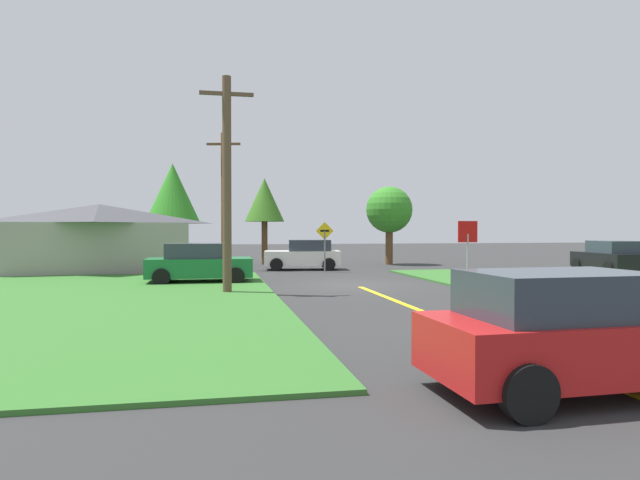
# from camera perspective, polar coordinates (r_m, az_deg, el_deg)

# --- Properties ---
(ground_plane) EXTENTS (120.00, 120.00, 0.00)m
(ground_plane) POSITION_cam_1_polar(r_m,az_deg,el_deg) (21.64, 3.53, -4.67)
(ground_plane) COLOR #2F2F2F
(grass_verge_right) EXTENTS (12.00, 20.00, 0.08)m
(grass_verge_right) POSITION_cam_1_polar(r_m,az_deg,el_deg) (22.56, 30.37, -4.48)
(grass_verge_right) COLOR #326B29
(grass_verge_right) RESTS_ON ground
(grass_verge_left) EXTENTS (12.00, 20.00, 0.08)m
(grass_verge_left) POSITION_cam_1_polar(r_m,az_deg,el_deg) (17.44, -24.47, -6.03)
(grass_verge_left) COLOR #326B29
(grass_verge_left) RESTS_ON ground
(lane_stripe_center) EXTENTS (0.20, 14.00, 0.01)m
(lane_stripe_center) POSITION_cam_1_polar(r_m,az_deg,el_deg) (14.10, 11.81, -7.77)
(lane_stripe_center) COLOR yellow
(lane_stripe_center) RESTS_ON ground
(stop_sign) EXTENTS (0.81, 0.09, 2.50)m
(stop_sign) POSITION_cam_1_polar(r_m,az_deg,el_deg) (21.47, 15.20, -0.00)
(stop_sign) COLOR #9EA0A8
(stop_sign) RESTS_ON ground
(car_behind_on_main_road) EXTENTS (4.20, 2.09, 1.62)m
(car_behind_on_main_road) POSITION_cam_1_polar(r_m,az_deg,el_deg) (8.10, 25.26, -8.74)
(car_behind_on_main_road) COLOR red
(car_behind_on_main_road) RESTS_ON ground
(car_on_crossroad) EXTENTS (2.23, 3.99, 1.62)m
(car_on_crossroad) POSITION_cam_1_polar(r_m,az_deg,el_deg) (30.67, 28.06, -1.59)
(car_on_crossroad) COLOR black
(car_on_crossroad) RESTS_ON ground
(parked_car_near_building) EXTENTS (4.17, 2.06, 1.62)m
(parked_car_near_building) POSITION_cam_1_polar(r_m,az_deg,el_deg) (22.57, -12.62, -2.41)
(parked_car_near_building) COLOR #196B33
(parked_car_near_building) RESTS_ON ground
(car_approaching_junction) EXTENTS (4.25, 2.45, 1.62)m
(car_approaching_junction) POSITION_cam_1_polar(r_m,az_deg,el_deg) (29.49, -1.68, -1.56)
(car_approaching_junction) COLOR white
(car_approaching_junction) RESTS_ON ground
(utility_pole_near) EXTENTS (1.80, 0.30, 7.31)m
(utility_pole_near) POSITION_cam_1_polar(r_m,az_deg,el_deg) (18.65, -9.72, 6.00)
(utility_pole_near) COLOR brown
(utility_pole_near) RESTS_ON ground
(utility_pole_mid) EXTENTS (1.77, 0.56, 7.29)m
(utility_pole_mid) POSITION_cam_1_polar(r_m,az_deg,el_deg) (29.38, -10.06, 4.22)
(utility_pole_mid) COLOR brown
(utility_pole_mid) RESTS_ON ground
(direction_sign) EXTENTS (0.90, 0.17, 2.56)m
(direction_sign) POSITION_cam_1_polar(r_m,az_deg,el_deg) (27.69, 0.50, -0.10)
(direction_sign) COLOR slate
(direction_sign) RESTS_ON ground
(oak_tree_left) EXTENTS (3.99, 3.99, 7.12)m
(oak_tree_left) POSITION_cam_1_polar(r_m,az_deg,el_deg) (42.26, -15.17, 4.77)
(oak_tree_left) COLOR brown
(oak_tree_left) RESTS_ON ground
(pine_tree_center) EXTENTS (2.88, 2.88, 4.85)m
(pine_tree_center) POSITION_cam_1_polar(r_m,az_deg,el_deg) (34.13, 7.26, 3.10)
(pine_tree_center) COLOR brown
(pine_tree_center) RESTS_ON ground
(oak_tree_right) EXTENTS (2.46, 2.46, 5.38)m
(oak_tree_right) POSITION_cam_1_polar(r_m,az_deg,el_deg) (34.19, -5.83, 4.10)
(oak_tree_right) COLOR brown
(oak_tree_right) RESTS_ON ground
(barn) EXTENTS (9.51, 8.52, 3.52)m
(barn) POSITION_cam_1_polar(r_m,az_deg,el_deg) (31.15, -22.11, 0.26)
(barn) COLOR gray
(barn) RESTS_ON ground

